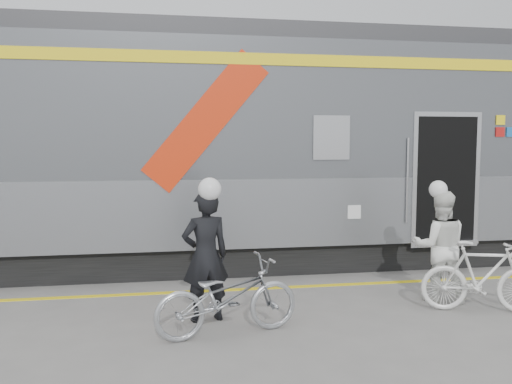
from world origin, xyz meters
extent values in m
plane|color=slate|center=(0.00, 0.00, 0.00)|extent=(90.00, 90.00, 0.00)
cube|color=black|center=(0.42, 4.20, 0.25)|extent=(24.00, 2.70, 0.50)
cube|color=#9EA0A5|center=(0.42, 4.20, 1.05)|extent=(24.00, 3.00, 1.10)
cube|color=slate|center=(0.42, 4.20, 2.70)|extent=(24.00, 3.00, 2.20)
cube|color=#38383A|center=(0.42, 4.20, 3.95)|extent=(24.00, 2.64, 0.30)
cube|color=yellow|center=(0.42, 2.69, 3.45)|extent=(24.00, 0.02, 0.18)
cube|color=red|center=(-1.38, 2.69, 2.50)|extent=(1.96, 0.01, 2.19)
cube|color=black|center=(0.62, 2.69, 2.25)|extent=(0.55, 0.02, 0.65)
cube|color=black|center=(2.62, 2.90, 1.55)|extent=(1.05, 0.45, 2.10)
cube|color=silver|center=(2.62, 2.69, 1.55)|extent=(1.20, 0.02, 2.25)
cylinder|color=silver|center=(1.92, 2.67, 1.55)|extent=(0.04, 0.04, 1.40)
cube|color=silver|center=(2.62, 2.65, 0.52)|extent=(1.05, 0.25, 0.06)
cube|color=yellow|center=(3.57, 2.69, 2.55)|extent=(0.16, 0.01, 0.16)
cube|color=#AF1614|center=(3.57, 2.69, 2.35)|extent=(0.16, 0.01, 0.16)
cube|color=#1A64AB|center=(3.77, 2.69, 2.35)|extent=(0.16, 0.01, 0.16)
cube|color=silver|center=(1.02, 2.69, 1.05)|extent=(0.22, 0.01, 0.22)
cube|color=yellow|center=(0.00, 2.15, 0.00)|extent=(24.00, 0.12, 0.01)
imported|color=black|center=(-1.54, 0.85, 0.80)|extent=(0.65, 0.50, 1.60)
imported|color=#ABAEB3|center=(-1.34, 0.30, 0.44)|extent=(1.76, 0.93, 0.88)
imported|color=white|center=(1.68, 1.13, 0.76)|extent=(0.88, 0.77, 1.52)
imported|color=silver|center=(1.98, 0.58, 0.46)|extent=(1.59, 0.87, 0.92)
sphere|color=white|center=(-1.54, 0.85, 1.74)|extent=(0.28, 0.28, 0.28)
sphere|color=white|center=(1.68, 1.13, 1.64)|extent=(0.24, 0.24, 0.24)
camera|label=1|loc=(-2.05, -5.62, 2.16)|focal=38.00mm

